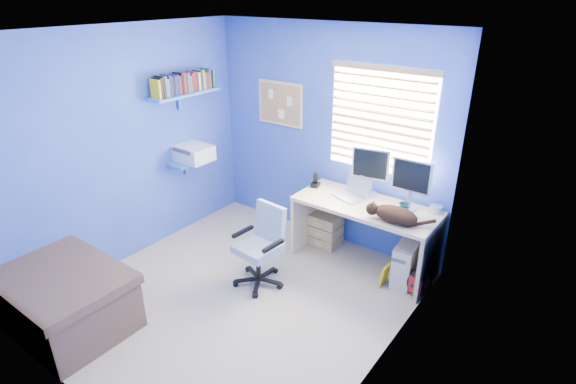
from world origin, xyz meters
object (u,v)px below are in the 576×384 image
Objects in this scene: desk at (364,235)px; tower_pc at (406,262)px; cat at (396,215)px; office_chair at (261,255)px; laptop at (350,188)px.

tower_pc is (0.50, -0.01, -0.14)m from desk.
cat is 1.41m from office_chair.
desk is at bearing 6.66° from laptop.
laptop is 0.97m from tower_pc.
office_chair is (-0.46, -0.95, -0.54)m from laptop.
laptop is 1.19m from office_chair.
cat reaches higher than office_chair.
office_chair is at bearing -157.28° from cat.
office_chair reaches higher than tower_pc.
laptop reaches higher than desk.
desk is 1.14m from office_chair.
laptop is 0.73× the size of tower_pc.
desk is 4.59× the size of laptop.
cat is 0.52× the size of office_chair.
laptop is 0.75× the size of cat.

